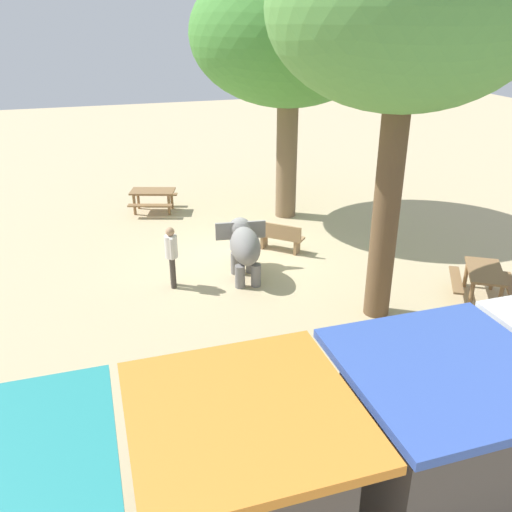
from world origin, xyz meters
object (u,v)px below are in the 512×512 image
person_handler (171,253)px  shade_tree_secondary (407,11)px  elephant (244,245)px  shade_tree_main (289,35)px  picnic_table_near (484,277)px  market_stall_blue (434,452)px  wooden_bench (280,236)px  feed_bucket (236,244)px  picnic_table_far (153,196)px  market_stall_orange (245,500)px

person_handler → shade_tree_secondary: 7.50m
elephant → shade_tree_main: bearing=-25.6°
picnic_table_near → market_stall_blue: 7.05m
wooden_bench → market_stall_blue: (1.15, 9.26, 0.67)m
elephant → shade_tree_main: 6.95m
market_stall_blue → feed_bucket: bearing=-89.8°
picnic_table_near → person_handler: bearing=-80.7°
elephant → shade_tree_secondary: 6.66m
person_handler → market_stall_blue: size_ratio=0.64×
picnic_table_near → picnic_table_far: same height
elephant → shade_tree_main: shade_tree_main is taller
elephant → market_stall_blue: (-0.29, 7.99, 0.24)m
elephant → shade_tree_main: size_ratio=0.25×
person_handler → picnic_table_near: size_ratio=0.79×
shade_tree_main → picnic_table_far: 6.97m
shade_tree_secondary → picnic_table_near: (-2.79, 0.16, -5.86)m
person_handler → wooden_bench: person_handler is taller
shade_tree_secondary → feed_bucket: bearing=-64.9°
wooden_bench → feed_bucket: size_ratio=3.61×
wooden_bench → person_handler: bearing=-116.0°
shade_tree_main → picnic_table_far: (4.31, -1.72, -5.20)m
picnic_table_near → market_stall_orange: size_ratio=0.81×
elephant → shade_tree_secondary: shade_tree_secondary is taller
market_stall_blue → market_stall_orange: bearing=0.0°
shade_tree_main → feed_bucket: 6.56m
picnic_table_near → market_stall_orange: 9.05m
wooden_bench → feed_bucket: bearing=-161.6°
market_stall_blue → market_stall_orange: same height
elephant → wooden_bench: elephant is taller
shade_tree_secondary → picnic_table_far: size_ratio=4.48×
elephant → person_handler: size_ratio=1.26×
market_stall_orange → elephant: bearing=-106.1°
market_stall_orange → wooden_bench: bearing=-112.1°
shade_tree_secondary → person_handler: bearing=-32.5°
elephant → feed_bucket: size_ratio=5.66×
person_handler → shade_tree_main: size_ratio=0.20×
elephant → wooden_bench: bearing=-41.3°
shade_tree_secondary → feed_bucket: size_ratio=23.39×
shade_tree_main → shade_tree_secondary: size_ratio=0.95×
shade_tree_main → picnic_table_near: bearing=109.5°
picnic_table_near → feed_bucket: (4.93, -4.75, -0.43)m
market_stall_orange → market_stall_blue: bearing=180.0°
wooden_bench → market_stall_blue: size_ratio=0.52×
picnic_table_near → picnic_table_far: 11.14m
market_stall_orange → feed_bucket: bearing=-104.7°
person_handler → wooden_bench: size_ratio=1.25×
shade_tree_main → picnic_table_far: shade_tree_main is taller
person_handler → shade_tree_secondary: (-4.31, 2.74, 5.50)m
wooden_bench → market_stall_orange: (3.75, 9.26, 0.67)m
wooden_bench → picnic_table_near: (-3.74, 4.22, 0.12)m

